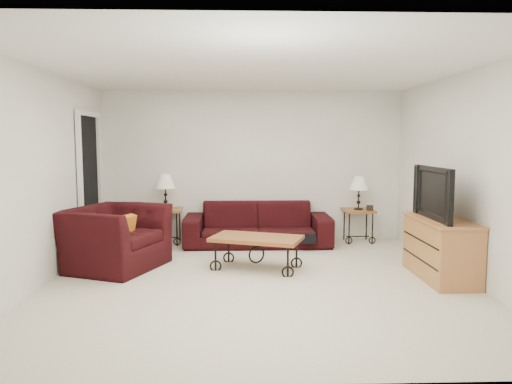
{
  "coord_description": "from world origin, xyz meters",
  "views": [
    {
      "loc": [
        -0.21,
        -5.69,
        1.68
      ],
      "look_at": [
        0.0,
        0.7,
        1.0
      ],
      "focal_mm": 34.18,
      "sensor_mm": 36.0,
      "label": 1
    }
  ],
  "objects_px": {
    "television": "(441,193)",
    "backpack": "(307,234)",
    "sofa": "(258,224)",
    "tv_stand": "(441,249)",
    "lamp_right": "(359,193)",
    "armchair": "(114,238)",
    "side_table_left": "(166,226)",
    "side_table_right": "(358,226)",
    "coffee_table": "(256,253)",
    "lamp_left": "(166,192)"
  },
  "relations": [
    {
      "from": "television",
      "to": "backpack",
      "type": "distance_m",
      "value": 2.27
    },
    {
      "from": "sofa",
      "to": "tv_stand",
      "type": "relative_size",
      "value": 1.9
    },
    {
      "from": "lamp_right",
      "to": "armchair",
      "type": "height_order",
      "value": "lamp_right"
    },
    {
      "from": "armchair",
      "to": "television",
      "type": "xyz_separation_m",
      "value": [
        4.08,
        -0.62,
        0.65
      ]
    },
    {
      "from": "television",
      "to": "sofa",
      "type": "bearing_deg",
      "value": -132.62
    },
    {
      "from": "sofa",
      "to": "lamp_right",
      "type": "xyz_separation_m",
      "value": [
        1.67,
        0.18,
        0.48
      ]
    },
    {
      "from": "side_table_left",
      "to": "television",
      "type": "distance_m",
      "value": 4.29
    },
    {
      "from": "side_table_right",
      "to": "lamp_right",
      "type": "distance_m",
      "value": 0.55
    },
    {
      "from": "side_table_left",
      "to": "backpack",
      "type": "relative_size",
      "value": 1.16
    },
    {
      "from": "lamp_right",
      "to": "coffee_table",
      "type": "xyz_separation_m",
      "value": [
        -1.74,
        -1.65,
        -0.6
      ]
    },
    {
      "from": "armchair",
      "to": "side_table_left",
      "type": "bearing_deg",
      "value": 5.16
    },
    {
      "from": "sofa",
      "to": "tv_stand",
      "type": "distance_m",
      "value": 2.92
    },
    {
      "from": "armchair",
      "to": "backpack",
      "type": "xyz_separation_m",
      "value": [
        2.69,
        0.98,
        -0.16
      ]
    },
    {
      "from": "side_table_left",
      "to": "armchair",
      "type": "height_order",
      "value": "armchair"
    },
    {
      "from": "sofa",
      "to": "coffee_table",
      "type": "xyz_separation_m",
      "value": [
        -0.07,
        -1.47,
        -0.12
      ]
    },
    {
      "from": "coffee_table",
      "to": "backpack",
      "type": "bearing_deg",
      "value": 53.64
    },
    {
      "from": "sofa",
      "to": "lamp_right",
      "type": "relative_size",
      "value": 4.27
    },
    {
      "from": "side_table_left",
      "to": "backpack",
      "type": "bearing_deg",
      "value": -13.81
    },
    {
      "from": "armchair",
      "to": "tv_stand",
      "type": "bearing_deg",
      "value": -76.84
    },
    {
      "from": "backpack",
      "to": "sofa",
      "type": "bearing_deg",
      "value": 170.41
    },
    {
      "from": "side_table_left",
      "to": "backpack",
      "type": "height_order",
      "value": "side_table_left"
    },
    {
      "from": "side_table_right",
      "to": "coffee_table",
      "type": "relative_size",
      "value": 0.48
    },
    {
      "from": "lamp_right",
      "to": "coffee_table",
      "type": "relative_size",
      "value": 0.48
    },
    {
      "from": "lamp_right",
      "to": "television",
      "type": "xyz_separation_m",
      "value": [
        0.47,
        -2.15,
        0.23
      ]
    },
    {
      "from": "coffee_table",
      "to": "lamp_right",
      "type": "bearing_deg",
      "value": 43.46
    },
    {
      "from": "sofa",
      "to": "armchair",
      "type": "height_order",
      "value": "armchair"
    },
    {
      "from": "tv_stand",
      "to": "backpack",
      "type": "bearing_deg",
      "value": 131.52
    },
    {
      "from": "lamp_left",
      "to": "television",
      "type": "height_order",
      "value": "television"
    },
    {
      "from": "side_table_right",
      "to": "armchair",
      "type": "xyz_separation_m",
      "value": [
        -3.62,
        -1.53,
        0.13
      ]
    },
    {
      "from": "lamp_left",
      "to": "backpack",
      "type": "distance_m",
      "value": 2.38
    },
    {
      "from": "sofa",
      "to": "television",
      "type": "bearing_deg",
      "value": -42.62
    },
    {
      "from": "lamp_right",
      "to": "backpack",
      "type": "relative_size",
      "value": 1.12
    },
    {
      "from": "side_table_right",
      "to": "armchair",
      "type": "relative_size",
      "value": 0.44
    },
    {
      "from": "television",
      "to": "backpack",
      "type": "relative_size",
      "value": 2.25
    },
    {
      "from": "sofa",
      "to": "lamp_left",
      "type": "height_order",
      "value": "lamp_left"
    },
    {
      "from": "lamp_left",
      "to": "lamp_right",
      "type": "distance_m",
      "value": 3.16
    },
    {
      "from": "side_table_right",
      "to": "tv_stand",
      "type": "height_order",
      "value": "tv_stand"
    },
    {
      "from": "side_table_left",
      "to": "tv_stand",
      "type": "relative_size",
      "value": 0.46
    },
    {
      "from": "lamp_left",
      "to": "side_table_left",
      "type": "bearing_deg",
      "value": 0.0
    },
    {
      "from": "lamp_left",
      "to": "backpack",
      "type": "bearing_deg",
      "value": -13.81
    },
    {
      "from": "side_table_left",
      "to": "lamp_right",
      "type": "distance_m",
      "value": 3.21
    },
    {
      "from": "sofa",
      "to": "armchair",
      "type": "distance_m",
      "value": 2.37
    },
    {
      "from": "sofa",
      "to": "side_table_left",
      "type": "xyz_separation_m",
      "value": [
        -1.49,
        0.18,
        -0.06
      ]
    },
    {
      "from": "lamp_left",
      "to": "tv_stand",
      "type": "bearing_deg",
      "value": -30.5
    },
    {
      "from": "side_table_right",
      "to": "television",
      "type": "relative_size",
      "value": 0.5
    },
    {
      "from": "lamp_left",
      "to": "armchair",
      "type": "bearing_deg",
      "value": -106.6
    },
    {
      "from": "sofa",
      "to": "coffee_table",
      "type": "height_order",
      "value": "sofa"
    },
    {
      "from": "side_table_right",
      "to": "coffee_table",
      "type": "bearing_deg",
      "value": -136.54
    },
    {
      "from": "side_table_right",
      "to": "armchair",
      "type": "height_order",
      "value": "armchair"
    },
    {
      "from": "sofa",
      "to": "lamp_right",
      "type": "height_order",
      "value": "lamp_right"
    }
  ]
}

